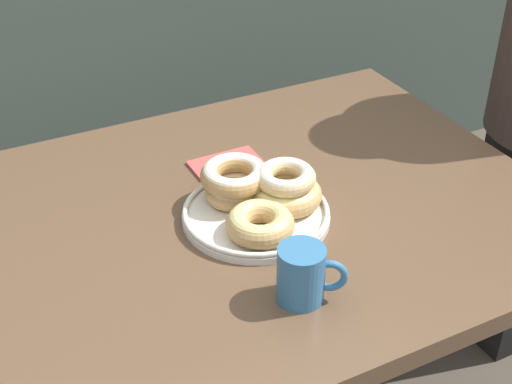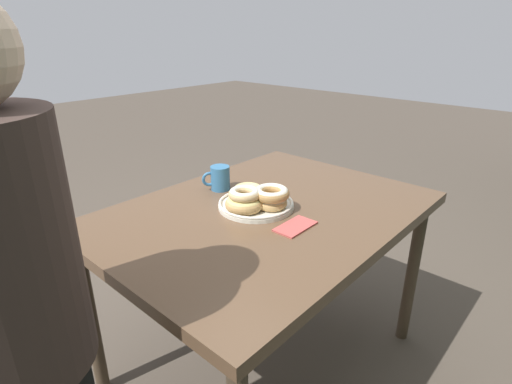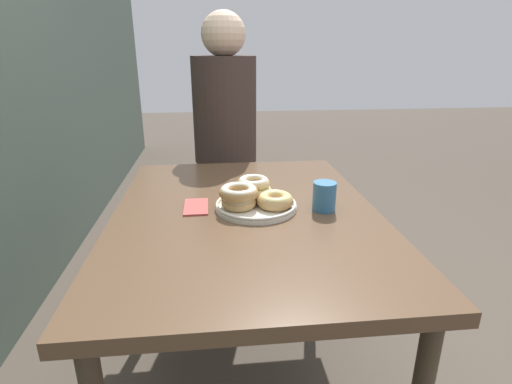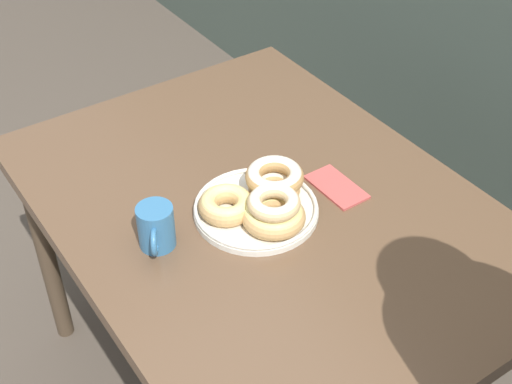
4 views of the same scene
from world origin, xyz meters
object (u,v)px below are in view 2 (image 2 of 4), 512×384
person_figure (3,331)px  napkin (295,226)px  donut_plate (255,199)px  dining_table (266,226)px  coffee_mug (220,178)px

person_figure → napkin: size_ratio=9.51×
donut_plate → napkin: (0.02, 0.20, -0.04)m
dining_table → coffee_mug: (-0.02, -0.26, 0.12)m
person_figure → donut_plate: bearing=-175.5°
coffee_mug → person_figure: person_figure is taller
coffee_mug → person_figure: bearing=18.7°
dining_table → napkin: (0.05, 0.17, 0.07)m
donut_plate → person_figure: person_figure is taller
coffee_mug → napkin: coffee_mug is taller
person_figure → napkin: bearing=171.1°
dining_table → napkin: size_ratio=8.10×
donut_plate → person_figure: bearing=4.5°
napkin → coffee_mug: bearing=-98.4°
coffee_mug → donut_plate: bearing=79.6°
dining_table → napkin: bearing=74.7°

